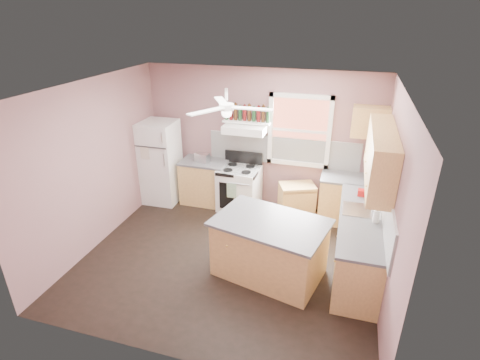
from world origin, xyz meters
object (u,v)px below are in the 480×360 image
(stove, at_px, (239,189))
(cart, at_px, (297,200))
(refrigerator, at_px, (160,162))
(island, at_px, (269,249))
(toaster, at_px, (202,158))

(stove, bearing_deg, cart, 6.48)
(cart, bearing_deg, stove, 159.67)
(refrigerator, height_order, cart, refrigerator)
(refrigerator, height_order, island, refrigerator)
(toaster, height_order, island, toaster)
(cart, height_order, island, island)
(toaster, height_order, stove, toaster)
(refrigerator, distance_m, toaster, 0.90)
(toaster, distance_m, island, 2.62)
(refrigerator, relative_size, toaster, 5.98)
(refrigerator, relative_size, stove, 1.95)
(refrigerator, distance_m, stove, 1.70)
(refrigerator, height_order, toaster, refrigerator)
(toaster, height_order, cart, toaster)
(refrigerator, height_order, stove, refrigerator)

